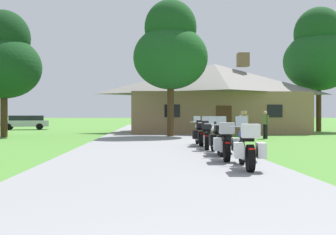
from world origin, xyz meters
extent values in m
plane|color=#4C8433|center=(0.00, 20.00, 0.00)|extent=(500.00, 500.00, 0.00)
cube|color=gray|center=(0.00, 18.00, 0.03)|extent=(6.40, 80.00, 0.06)
cylinder|color=black|center=(2.24, 9.22, 0.38)|extent=(0.17, 0.65, 0.64)
cylinder|color=black|center=(2.10, 7.79, 0.38)|extent=(0.22, 0.65, 0.64)
cube|color=silver|center=(2.17, 8.49, 0.44)|extent=(0.31, 0.58, 0.30)
ellipsoid|color=#1E3899|center=(2.19, 8.74, 0.89)|extent=(0.35, 0.55, 0.26)
cube|color=black|center=(2.15, 8.29, 0.80)|extent=(0.33, 0.55, 0.10)
cylinder|color=silver|center=(2.24, 9.18, 1.08)|extent=(0.66, 0.10, 0.03)
cylinder|color=silver|center=(2.24, 9.22, 0.74)|extent=(0.08, 0.24, 0.73)
cube|color=#B2BCC6|center=(2.25, 9.28, 1.22)|extent=(0.33, 0.14, 0.27)
sphere|color=silver|center=(2.24, 9.18, 0.94)|extent=(0.11, 0.11, 0.11)
cube|color=silver|center=(2.09, 7.74, 1.02)|extent=(0.43, 0.40, 0.32)
cube|color=red|center=(2.07, 7.57, 0.60)|extent=(0.14, 0.04, 0.06)
cylinder|color=silver|center=(2.27, 8.09, 0.28)|extent=(0.12, 0.55, 0.07)
cube|color=silver|center=(1.84, 7.87, 0.56)|extent=(0.24, 0.42, 0.36)
cube|color=silver|center=(2.36, 7.81, 0.56)|extent=(0.24, 0.42, 0.36)
cylinder|color=black|center=(2.06, 11.22, 0.38)|extent=(0.16, 0.65, 0.64)
cylinder|color=black|center=(1.94, 9.79, 0.38)|extent=(0.21, 0.65, 0.64)
cube|color=silver|center=(2.00, 10.48, 0.44)|extent=(0.30, 0.58, 0.30)
ellipsoid|color=black|center=(2.02, 10.74, 0.89)|extent=(0.34, 0.54, 0.26)
cube|color=black|center=(1.98, 10.29, 0.80)|extent=(0.32, 0.54, 0.10)
cylinder|color=silver|center=(2.05, 11.18, 1.08)|extent=(0.66, 0.09, 0.03)
cylinder|color=silver|center=(2.06, 11.22, 0.74)|extent=(0.08, 0.24, 0.73)
cube|color=#B2BCC6|center=(2.06, 11.28, 1.22)|extent=(0.33, 0.13, 0.27)
sphere|color=silver|center=(2.05, 11.18, 0.94)|extent=(0.11, 0.11, 0.11)
cube|color=#B7B7BC|center=(1.94, 9.74, 1.02)|extent=(0.43, 0.39, 0.32)
cube|color=red|center=(1.92, 9.57, 0.60)|extent=(0.14, 0.04, 0.06)
cylinder|color=silver|center=(2.11, 10.09, 0.28)|extent=(0.11, 0.55, 0.07)
cube|color=#B7B7BC|center=(1.69, 9.86, 0.56)|extent=(0.23, 0.41, 0.36)
cube|color=#B7B7BC|center=(2.20, 9.82, 0.56)|extent=(0.23, 0.41, 0.36)
cylinder|color=black|center=(2.11, 13.14, 0.38)|extent=(0.11, 0.64, 0.64)
cylinder|color=black|center=(2.12, 11.70, 0.38)|extent=(0.16, 0.64, 0.64)
cube|color=silver|center=(2.11, 12.40, 0.44)|extent=(0.26, 0.56, 0.30)
ellipsoid|color=silver|center=(2.11, 12.66, 0.89)|extent=(0.30, 0.52, 0.26)
cube|color=black|center=(2.11, 12.20, 0.80)|extent=(0.28, 0.52, 0.10)
cylinder|color=silver|center=(2.11, 13.10, 1.08)|extent=(0.66, 0.04, 0.03)
cylinder|color=silver|center=(2.11, 13.14, 0.74)|extent=(0.06, 0.24, 0.73)
cube|color=#B2BCC6|center=(2.11, 13.20, 1.22)|extent=(0.32, 0.11, 0.27)
sphere|color=silver|center=(2.11, 13.10, 0.94)|extent=(0.11, 0.11, 0.11)
cube|color=black|center=(2.12, 11.65, 1.02)|extent=(0.40, 0.36, 0.32)
cube|color=red|center=(2.12, 11.48, 0.60)|extent=(0.14, 0.03, 0.06)
cylinder|color=silver|center=(2.25, 12.02, 0.28)|extent=(0.07, 0.55, 0.07)
cube|color=black|center=(1.86, 11.75, 0.56)|extent=(0.20, 0.40, 0.36)
cube|color=black|center=(2.38, 11.75, 0.56)|extent=(0.20, 0.40, 0.36)
cylinder|color=black|center=(2.13, 15.17, 0.38)|extent=(0.18, 0.65, 0.64)
cylinder|color=black|center=(1.97, 13.74, 0.38)|extent=(0.23, 0.65, 0.64)
cube|color=silver|center=(2.05, 14.43, 0.44)|extent=(0.32, 0.59, 0.30)
ellipsoid|color=maroon|center=(2.08, 14.69, 0.89)|extent=(0.36, 0.55, 0.26)
cube|color=black|center=(2.03, 14.24, 0.80)|extent=(0.34, 0.55, 0.10)
cylinder|color=silver|center=(2.13, 15.13, 1.08)|extent=(0.66, 0.11, 0.03)
cylinder|color=silver|center=(2.13, 15.17, 0.74)|extent=(0.09, 0.24, 0.73)
cube|color=#B2BCC6|center=(2.14, 15.23, 1.22)|extent=(0.33, 0.15, 0.27)
sphere|color=silver|center=(2.13, 15.13, 0.94)|extent=(0.11, 0.11, 0.11)
cube|color=black|center=(1.96, 13.69, 1.02)|extent=(0.44, 0.40, 0.32)
cube|color=red|center=(1.94, 13.52, 0.60)|extent=(0.14, 0.05, 0.06)
cylinder|color=silver|center=(2.14, 14.04, 0.28)|extent=(0.13, 0.55, 0.07)
cylinder|color=black|center=(2.00, 17.01, 0.38)|extent=(0.11, 0.64, 0.64)
cylinder|color=black|center=(1.99, 15.57, 0.38)|extent=(0.16, 0.64, 0.64)
cube|color=silver|center=(1.99, 16.27, 0.44)|extent=(0.26, 0.56, 0.30)
ellipsoid|color=#B2B5BC|center=(1.99, 16.53, 0.89)|extent=(0.30, 0.52, 0.26)
cube|color=black|center=(1.99, 16.07, 0.80)|extent=(0.28, 0.52, 0.10)
cylinder|color=silver|center=(2.00, 16.97, 1.08)|extent=(0.66, 0.03, 0.03)
cylinder|color=silver|center=(2.00, 17.01, 0.74)|extent=(0.06, 0.24, 0.73)
cube|color=#B2BCC6|center=(2.00, 17.07, 1.22)|extent=(0.32, 0.11, 0.27)
sphere|color=silver|center=(2.00, 16.97, 0.94)|extent=(0.11, 0.11, 0.11)
cube|color=black|center=(1.99, 15.52, 1.02)|extent=(0.40, 0.36, 0.32)
cube|color=red|center=(1.99, 15.35, 0.60)|extent=(0.14, 0.03, 0.06)
cylinder|color=silver|center=(2.13, 15.89, 0.28)|extent=(0.07, 0.55, 0.07)
cube|color=black|center=(1.73, 15.62, 0.56)|extent=(0.20, 0.40, 0.36)
cube|color=black|center=(2.25, 15.62, 0.56)|extent=(0.20, 0.40, 0.36)
cube|color=#896B4C|center=(5.12, 30.81, 1.57)|extent=(13.19, 8.20, 3.13)
pyramid|color=gray|center=(5.12, 30.81, 4.37)|extent=(13.98, 8.70, 2.48)
cube|color=brown|center=(7.49, 30.81, 5.96)|extent=(0.90, 0.90, 1.10)
cube|color=#472D19|center=(5.12, 26.68, 1.05)|extent=(1.10, 0.08, 2.10)
cube|color=black|center=(1.42, 26.68, 1.72)|extent=(1.10, 0.06, 0.90)
cube|color=black|center=(8.81, 26.68, 1.72)|extent=(1.10, 0.06, 0.90)
cylinder|color=black|center=(6.00, 23.79, 0.43)|extent=(0.14, 0.14, 0.86)
cylinder|color=black|center=(5.91, 23.95, 0.43)|extent=(0.14, 0.14, 0.86)
cube|color=tan|center=(5.96, 23.87, 1.14)|extent=(0.36, 0.42, 0.56)
cylinder|color=tan|center=(6.06, 23.67, 1.12)|extent=(0.09, 0.09, 0.58)
cylinder|color=tan|center=(5.85, 24.07, 1.12)|extent=(0.09, 0.09, 0.58)
sphere|color=tan|center=(5.96, 23.87, 1.56)|extent=(0.21, 0.21, 0.21)
cylinder|color=#B2AD99|center=(5.96, 23.87, 1.66)|extent=(0.22, 0.22, 0.05)
cylinder|color=black|center=(5.98, 24.62, 0.43)|extent=(0.14, 0.14, 0.86)
cylinder|color=black|center=(5.85, 24.50, 0.43)|extent=(0.14, 0.14, 0.86)
cube|color=silver|center=(5.92, 24.56, 1.14)|extent=(0.41, 0.41, 0.56)
cylinder|color=silver|center=(6.08, 24.72, 1.12)|extent=(0.09, 0.09, 0.58)
cylinder|color=silver|center=(5.75, 24.40, 1.12)|extent=(0.09, 0.09, 0.58)
sphere|color=tan|center=(5.92, 24.56, 1.56)|extent=(0.21, 0.21, 0.21)
cylinder|color=#B2AD99|center=(5.92, 24.56, 1.66)|extent=(0.22, 0.22, 0.05)
cylinder|color=black|center=(6.65, 22.02, 0.43)|extent=(0.14, 0.14, 0.86)
cylinder|color=black|center=(6.74, 21.86, 0.43)|extent=(0.14, 0.14, 0.86)
cube|color=#5B6638|center=(6.69, 21.94, 1.14)|extent=(0.36, 0.42, 0.56)
cylinder|color=#5B6638|center=(6.58, 22.14, 1.12)|extent=(0.09, 0.09, 0.58)
cylinder|color=#5B6638|center=(6.80, 21.74, 1.12)|extent=(0.09, 0.09, 0.58)
sphere|color=tan|center=(6.69, 21.94, 1.56)|extent=(0.21, 0.21, 0.21)
cylinder|color=#422D19|center=(-9.58, 24.71, 1.60)|extent=(0.44, 0.44, 3.21)
ellipsoid|color=#143D19|center=(-9.58, 24.71, 4.51)|extent=(4.74, 4.74, 4.03)
ellipsoid|color=#123716|center=(-9.58, 24.71, 6.41)|extent=(3.32, 3.32, 3.56)
cylinder|color=#422D19|center=(1.16, 24.21, 1.90)|extent=(0.44, 0.44, 3.80)
ellipsoid|color=#194C1E|center=(1.16, 24.21, 5.13)|extent=(4.81, 4.81, 4.09)
ellipsoid|color=#16441B|center=(1.16, 24.21, 7.05)|extent=(3.37, 3.37, 3.61)
cylinder|color=#422D19|center=(14.61, 32.57, 2.24)|extent=(0.44, 0.44, 4.49)
ellipsoid|color=#194C1E|center=(14.61, 32.57, 6.15)|extent=(6.06, 6.06, 5.15)
ellipsoid|color=#16441B|center=(14.61, 32.57, 8.58)|extent=(4.24, 4.24, 4.55)
cube|color=#ADAFB7|center=(-12.45, 38.34, 0.62)|extent=(4.89, 2.82, 0.60)
cube|color=black|center=(-12.25, 38.38, 1.16)|extent=(3.50, 2.30, 0.48)
cylinder|color=black|center=(-13.65, 37.19, 0.32)|extent=(0.67, 0.36, 0.64)
cylinder|color=black|center=(-14.03, 38.84, 0.32)|extent=(0.67, 0.36, 0.64)
cylinder|color=black|center=(-10.87, 37.83, 0.32)|extent=(0.67, 0.36, 0.64)
cylinder|color=black|center=(-11.25, 39.48, 0.32)|extent=(0.67, 0.36, 0.64)
camera|label=1|loc=(-0.29, -1.35, 1.37)|focal=42.40mm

